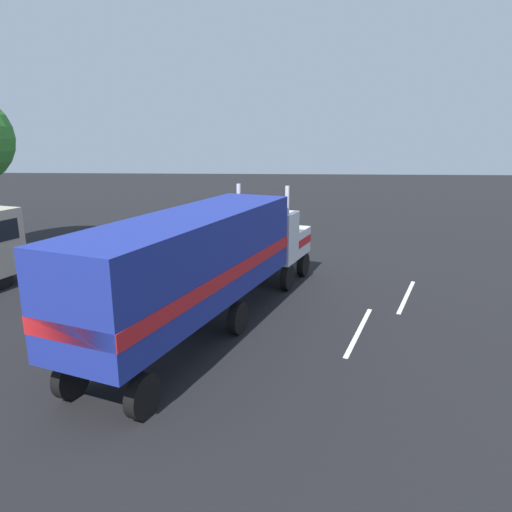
% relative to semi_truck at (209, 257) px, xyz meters
% --- Properties ---
extents(ground_plane, '(120.00, 120.00, 0.00)m').
position_rel_semi_truck_xyz_m(ground_plane, '(5.52, -1.63, -2.52)').
color(ground_plane, black).
extents(lane_stripe_near, '(4.20, 1.62, 0.01)m').
position_rel_semi_truck_xyz_m(lane_stripe_near, '(-0.08, -5.13, -2.52)').
color(lane_stripe_near, silver).
rests_on(lane_stripe_near, ground_plane).
extents(lane_stripe_mid, '(4.14, 1.79, 0.01)m').
position_rel_semi_truck_xyz_m(lane_stripe_mid, '(3.58, -7.66, -2.52)').
color(lane_stripe_mid, silver).
rests_on(lane_stripe_mid, ground_plane).
extents(semi_truck, '(14.14, 7.23, 4.50)m').
position_rel_semi_truck_xyz_m(semi_truck, '(0.00, 0.00, 0.00)').
color(semi_truck, silver).
rests_on(semi_truck, ground_plane).
extents(person_bystander, '(0.34, 0.46, 1.63)m').
position_rel_semi_truck_xyz_m(person_bystander, '(3.84, 0.94, -1.63)').
color(person_bystander, '#2D3347').
rests_on(person_bystander, ground_plane).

